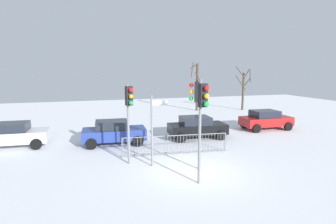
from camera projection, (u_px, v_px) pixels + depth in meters
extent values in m
plane|color=white|center=(194.00, 171.00, 12.36)|extent=(60.00, 60.00, 0.00)
cylinder|color=slate|center=(200.00, 125.00, 12.30)|extent=(0.11, 0.11, 4.14)
cube|color=black|center=(197.00, 92.00, 12.08)|extent=(0.33, 0.38, 0.90)
sphere|color=red|center=(191.00, 85.00, 12.05)|extent=(0.20, 0.20, 0.20)
sphere|color=orange|center=(191.00, 92.00, 12.10)|extent=(0.20, 0.20, 0.20)
sphere|color=green|center=(191.00, 99.00, 12.15)|extent=(0.20, 0.20, 0.20)
cylinder|color=slate|center=(200.00, 133.00, 10.74)|extent=(0.11, 0.11, 4.15)
cube|color=black|center=(203.00, 95.00, 10.35)|extent=(0.35, 0.27, 0.90)
sphere|color=red|center=(207.00, 88.00, 10.09)|extent=(0.20, 0.20, 0.20)
sphere|color=orange|center=(207.00, 96.00, 10.13)|extent=(0.20, 0.20, 0.20)
sphere|color=green|center=(206.00, 104.00, 10.18)|extent=(0.20, 0.20, 0.20)
cylinder|color=slate|center=(128.00, 125.00, 13.06)|extent=(0.11, 0.11, 3.90)
cube|color=black|center=(129.00, 96.00, 12.70)|extent=(0.36, 0.29, 0.90)
sphere|color=red|center=(131.00, 90.00, 12.45)|extent=(0.20, 0.20, 0.20)
sphere|color=orange|center=(131.00, 96.00, 12.49)|extent=(0.20, 0.20, 0.20)
sphere|color=green|center=(131.00, 103.00, 12.54)|extent=(0.20, 0.20, 0.20)
cylinder|color=slate|center=(152.00, 131.00, 12.75)|extent=(0.09, 0.09, 3.40)
cube|color=white|center=(160.00, 103.00, 12.52)|extent=(0.67, 0.26, 0.22)
cube|color=slate|center=(176.00, 136.00, 14.64)|extent=(5.70, 0.57, 0.04)
cube|color=slate|center=(176.00, 152.00, 14.79)|extent=(5.70, 0.57, 0.04)
cylinder|color=slate|center=(124.00, 148.00, 14.18)|extent=(0.02, 0.02, 1.05)
cylinder|color=slate|center=(127.00, 148.00, 14.22)|extent=(0.02, 0.02, 1.05)
cylinder|color=slate|center=(131.00, 147.00, 14.25)|extent=(0.02, 0.02, 1.05)
cylinder|color=slate|center=(134.00, 147.00, 14.29)|extent=(0.02, 0.02, 1.05)
cylinder|color=slate|center=(138.00, 147.00, 14.32)|extent=(0.02, 0.02, 1.05)
cylinder|color=slate|center=(141.00, 147.00, 14.36)|extent=(0.02, 0.02, 1.05)
cylinder|color=slate|center=(144.00, 147.00, 14.39)|extent=(0.02, 0.02, 1.05)
cylinder|color=slate|center=(148.00, 147.00, 14.43)|extent=(0.02, 0.02, 1.05)
cylinder|color=slate|center=(151.00, 146.00, 14.46)|extent=(0.02, 0.02, 1.05)
cylinder|color=slate|center=(154.00, 146.00, 14.50)|extent=(0.02, 0.02, 1.05)
cylinder|color=slate|center=(158.00, 146.00, 14.53)|extent=(0.02, 0.02, 1.05)
cylinder|color=slate|center=(161.00, 146.00, 14.57)|extent=(0.02, 0.02, 1.05)
cylinder|color=slate|center=(164.00, 146.00, 14.60)|extent=(0.02, 0.02, 1.05)
cylinder|color=slate|center=(168.00, 145.00, 14.64)|extent=(0.02, 0.02, 1.05)
cylinder|color=slate|center=(171.00, 145.00, 14.67)|extent=(0.02, 0.02, 1.05)
cylinder|color=slate|center=(174.00, 145.00, 14.71)|extent=(0.02, 0.02, 1.05)
cylinder|color=slate|center=(177.00, 145.00, 14.74)|extent=(0.02, 0.02, 1.05)
cylinder|color=slate|center=(180.00, 145.00, 14.78)|extent=(0.02, 0.02, 1.05)
cylinder|color=slate|center=(184.00, 144.00, 14.81)|extent=(0.02, 0.02, 1.05)
cylinder|color=slate|center=(187.00, 144.00, 14.85)|extent=(0.02, 0.02, 1.05)
cylinder|color=slate|center=(190.00, 144.00, 14.88)|extent=(0.02, 0.02, 1.05)
cylinder|color=slate|center=(193.00, 144.00, 14.92)|extent=(0.02, 0.02, 1.05)
cylinder|color=slate|center=(196.00, 144.00, 14.95)|extent=(0.02, 0.02, 1.05)
cylinder|color=slate|center=(199.00, 144.00, 14.99)|extent=(0.02, 0.02, 1.05)
cylinder|color=slate|center=(202.00, 143.00, 15.02)|extent=(0.02, 0.02, 1.05)
cylinder|color=slate|center=(205.00, 143.00, 15.06)|extent=(0.02, 0.02, 1.05)
cylinder|color=slate|center=(209.00, 143.00, 15.09)|extent=(0.02, 0.02, 1.05)
cylinder|color=slate|center=(212.00, 143.00, 15.13)|extent=(0.02, 0.02, 1.05)
cylinder|color=slate|center=(215.00, 143.00, 15.16)|extent=(0.02, 0.02, 1.05)
cylinder|color=slate|center=(218.00, 143.00, 15.20)|extent=(0.02, 0.02, 1.05)
cylinder|color=slate|center=(221.00, 142.00, 15.23)|extent=(0.02, 0.02, 1.05)
cylinder|color=slate|center=(224.00, 142.00, 15.27)|extent=(0.02, 0.02, 1.05)
cylinder|color=slate|center=(122.00, 148.00, 14.17)|extent=(0.06, 0.06, 1.05)
cylinder|color=slate|center=(225.00, 142.00, 15.28)|extent=(0.06, 0.06, 1.05)
cube|color=navy|center=(114.00, 134.00, 16.74)|extent=(3.90, 1.93, 0.65)
cube|color=#1E232D|center=(112.00, 125.00, 16.62)|extent=(1.99, 1.61, 0.55)
cylinder|color=black|center=(135.00, 135.00, 17.91)|extent=(0.65, 0.26, 0.64)
cylinder|color=black|center=(138.00, 141.00, 16.28)|extent=(0.65, 0.26, 0.64)
cylinder|color=black|center=(92.00, 137.00, 17.30)|extent=(0.65, 0.26, 0.64)
cylinder|color=black|center=(91.00, 144.00, 15.67)|extent=(0.65, 0.26, 0.64)
cube|color=black|center=(197.00, 129.00, 18.18)|extent=(3.90, 1.94, 0.65)
cube|color=#1E232D|center=(195.00, 121.00, 18.06)|extent=(1.99, 1.62, 0.55)
cylinder|color=black|center=(211.00, 130.00, 19.35)|extent=(0.65, 0.26, 0.64)
cylinder|color=black|center=(221.00, 135.00, 17.72)|extent=(0.65, 0.26, 0.64)
cylinder|color=black|center=(175.00, 132.00, 18.75)|extent=(0.65, 0.26, 0.64)
cylinder|color=black|center=(181.00, 138.00, 17.12)|extent=(0.65, 0.26, 0.64)
cube|color=maroon|center=(266.00, 121.00, 20.85)|extent=(3.85, 1.81, 0.65)
cube|color=#1E232D|center=(265.00, 114.00, 20.73)|extent=(1.94, 1.55, 0.55)
cylinder|color=black|center=(274.00, 122.00, 22.06)|extent=(0.65, 0.24, 0.64)
cylinder|color=black|center=(288.00, 126.00, 20.44)|extent=(0.65, 0.24, 0.64)
cylinder|color=black|center=(244.00, 124.00, 21.37)|extent=(0.65, 0.24, 0.64)
cylinder|color=black|center=(256.00, 128.00, 19.75)|extent=(0.65, 0.24, 0.64)
cube|color=silver|center=(14.00, 136.00, 16.08)|extent=(3.87, 1.85, 0.65)
cube|color=#1E232D|center=(10.00, 128.00, 15.96)|extent=(1.96, 1.58, 0.55)
cylinder|color=black|center=(42.00, 137.00, 17.28)|extent=(0.65, 0.25, 0.64)
cylinder|color=black|center=(36.00, 144.00, 15.65)|extent=(0.65, 0.25, 0.64)
cylinder|color=#473828|center=(197.00, 88.00, 29.98)|extent=(0.27, 0.27, 5.10)
cylinder|color=#473828|center=(192.00, 70.00, 29.82)|extent=(0.72, 1.09, 1.63)
cylinder|color=#473828|center=(195.00, 66.00, 30.06)|extent=(1.10, 0.36, 0.68)
cylinder|color=#473828|center=(199.00, 79.00, 29.41)|extent=(0.97, 0.13, 1.37)
cylinder|color=#473828|center=(243.00, 92.00, 30.50)|extent=(0.23, 0.23, 4.16)
cylinder|color=#473828|center=(241.00, 82.00, 29.89)|extent=(0.71, 1.21, 1.59)
cylinder|color=#473828|center=(250.00, 76.00, 29.98)|extent=(0.95, 1.19, 1.48)
cylinder|color=#473828|center=(247.00, 83.00, 30.55)|extent=(0.24, 1.02, 0.98)
cylinder|color=#473828|center=(240.00, 72.00, 29.77)|extent=(0.58, 1.24, 1.31)
cylinder|color=#473828|center=(247.00, 73.00, 30.27)|extent=(0.13, 0.90, 0.86)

